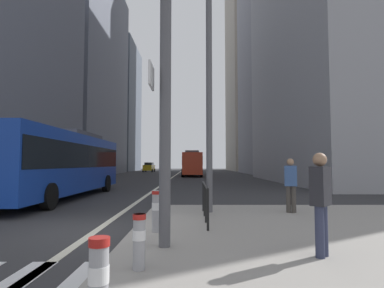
{
  "coord_description": "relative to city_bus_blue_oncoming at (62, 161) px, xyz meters",
  "views": [
    {
      "loc": [
        2.43,
        -7.94,
        1.7
      ],
      "look_at": [
        2.31,
        36.09,
        4.46
      ],
      "focal_mm": 29.37,
      "sensor_mm": 36.0,
      "label": 1
    }
  ],
  "objects": [
    {
      "name": "city_bus_blue_oncoming",
      "position": [
        0.0,
        0.0,
        0.0
      ],
      "size": [
        2.73,
        11.93,
        3.4
      ],
      "color": "#14389E",
      "rests_on": "ground"
    },
    {
      "name": "office_tower_right_far",
      "position": [
        21.01,
        62.43,
        25.73
      ],
      "size": [
        10.2,
        20.16,
        55.14
      ],
      "primitive_type": "cube",
      "color": "gray",
      "rests_on": "ground"
    },
    {
      "name": "street_lamp_post",
      "position": [
        7.01,
        -5.29,
        3.45
      ],
      "size": [
        5.5,
        0.32,
        8.0
      ],
      "color": "#56565B",
      "rests_on": "median_island"
    },
    {
      "name": "pedestrian_railing",
      "position": [
        6.81,
        -6.58,
        -1.0
      ],
      "size": [
        0.06,
        3.08,
        0.98
      ],
      "color": "black",
      "rests_on": "median_island"
    },
    {
      "name": "car_receding_near",
      "position": [
        6.8,
        37.0,
        -0.85
      ],
      "size": [
        2.12,
        4.17,
        1.94
      ],
      "color": "#B2A899",
      "rests_on": "ground"
    },
    {
      "name": "office_tower_left_far",
      "position": [
        -11.99,
        58.76,
        13.14
      ],
      "size": [
        10.01,
        16.5,
        29.96
      ],
      "primitive_type": "cube",
      "color": "slate",
      "rests_on": "ground"
    },
    {
      "name": "pedestrian_waiting",
      "position": [
        8.62,
        -10.14,
        -0.72
      ],
      "size": [
        0.43,
        0.44,
        1.74
      ],
      "color": "#2D334C",
      "rests_on": "median_island"
    },
    {
      "name": "bollard_front",
      "position": [
        5.59,
        -12.54,
        -1.2
      ],
      "size": [
        0.2,
        0.2,
        0.88
      ],
      "color": "#99999E",
      "rests_on": "median_island"
    },
    {
      "name": "ground_plane",
      "position": [
        4.01,
        12.46,
        -1.84
      ],
      "size": [
        160.0,
        160.0,
        0.0
      ],
      "primitive_type": "plane",
      "color": "#303033"
    },
    {
      "name": "median_island",
      "position": [
        9.51,
        -8.54,
        -1.76
      ],
      "size": [
        9.0,
        10.0,
        0.15
      ],
      "primitive_type": "cube",
      "color": "gray",
      "rests_on": "ground"
    },
    {
      "name": "office_tower_left_mid",
      "position": [
        -11.99,
        34.42,
        14.68
      ],
      "size": [
        11.15,
        23.87,
        33.04
      ],
      "primitive_type": "cube",
      "color": "slate",
      "rests_on": "ground"
    },
    {
      "name": "lane_centre_line",
      "position": [
        4.01,
        22.46,
        -1.83
      ],
      "size": [
        0.2,
        80.0,
        0.01
      ],
      "primitive_type": "cube",
      "color": "beige",
      "rests_on": "ground"
    },
    {
      "name": "bollard_right",
      "position": [
        5.62,
        -8.24,
        -1.17
      ],
      "size": [
        0.2,
        0.2,
        0.93
      ],
      "color": "#99999E",
      "rests_on": "median_island"
    },
    {
      "name": "pedestrian_walking",
      "position": [
        9.6,
        -5.41,
        -0.73
      ],
      "size": [
        0.43,
        0.33,
        1.72
      ],
      "color": "#423D38",
      "rests_on": "median_island"
    },
    {
      "name": "city_bus_red_receding",
      "position": [
        6.38,
        27.84,
        -0.0
      ],
      "size": [
        2.85,
        10.7,
        3.4
      ],
      "color": "red",
      "rests_on": "ground"
    },
    {
      "name": "traffic_signal_gantry",
      "position": [
        3.81,
        -9.51,
        2.29
      ],
      "size": [
        6.34,
        0.65,
        6.0
      ],
      "color": "#515156",
      "rests_on": "median_island"
    },
    {
      "name": "bollard_left",
      "position": [
        5.66,
        -10.78,
        -1.23
      ],
      "size": [
        0.2,
        0.2,
        0.81
      ],
      "color": "#99999E",
      "rests_on": "median_island"
    },
    {
      "name": "car_oncoming_mid",
      "position": [
        -2.39,
        49.0,
        -0.85
      ],
      "size": [
        2.18,
        4.51,
        1.94
      ],
      "color": "gold",
      "rests_on": "ground"
    },
    {
      "name": "office_tower_right_mid",
      "position": [
        21.01,
        37.85,
        18.73
      ],
      "size": [
        10.71,
        18.2,
        41.14
      ],
      "primitive_type": "cube",
      "color": "gray",
      "rests_on": "ground"
    }
  ]
}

